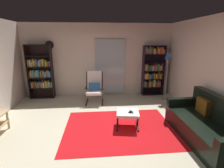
{
  "coord_description": "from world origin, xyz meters",
  "views": [
    {
      "loc": [
        -0.04,
        -3.26,
        2.05
      ],
      "look_at": [
        0.33,
        0.94,
        0.91
      ],
      "focal_mm": 26.76,
      "sensor_mm": 36.0,
      "label": 1
    }
  ],
  "objects_px": {
    "leather_sofa": "(208,126)",
    "wall_clock": "(49,45)",
    "ottoman": "(128,114)",
    "cell_phone": "(130,112)",
    "tv_remote": "(131,112)",
    "bookshelf_near_tv": "(41,73)",
    "lounge_armchair": "(94,86)",
    "bookshelf_near_sofa": "(153,70)",
    "floor_lamp_by_shelf": "(168,60)"
  },
  "relations": [
    {
      "from": "tv_remote",
      "to": "cell_phone",
      "type": "distance_m",
      "value": 0.02
    },
    {
      "from": "bookshelf_near_tv",
      "to": "leather_sofa",
      "type": "height_order",
      "value": "bookshelf_near_tv"
    },
    {
      "from": "ottoman",
      "to": "tv_remote",
      "type": "relative_size",
      "value": 4.07
    },
    {
      "from": "bookshelf_near_tv",
      "to": "tv_remote",
      "type": "bearing_deg",
      "value": -40.94
    },
    {
      "from": "tv_remote",
      "to": "floor_lamp_by_shelf",
      "type": "xyz_separation_m",
      "value": [
        1.58,
        1.83,
        0.99
      ]
    },
    {
      "from": "tv_remote",
      "to": "floor_lamp_by_shelf",
      "type": "distance_m",
      "value": 2.61
    },
    {
      "from": "cell_phone",
      "to": "tv_remote",
      "type": "bearing_deg",
      "value": 9.81
    },
    {
      "from": "tv_remote",
      "to": "wall_clock",
      "type": "relative_size",
      "value": 0.5
    },
    {
      "from": "bookshelf_near_sofa",
      "to": "cell_phone",
      "type": "relative_size",
      "value": 13.03
    },
    {
      "from": "bookshelf_near_sofa",
      "to": "cell_phone",
      "type": "xyz_separation_m",
      "value": [
        -1.3,
        -2.38,
        -0.55
      ]
    },
    {
      "from": "lounge_armchair",
      "to": "cell_phone",
      "type": "relative_size",
      "value": 7.3
    },
    {
      "from": "leather_sofa",
      "to": "floor_lamp_by_shelf",
      "type": "bearing_deg",
      "value": 87.89
    },
    {
      "from": "bookshelf_near_tv",
      "to": "leather_sofa",
      "type": "distance_m",
      "value": 5.25
    },
    {
      "from": "bookshelf_near_sofa",
      "to": "lounge_armchair",
      "type": "xyz_separation_m",
      "value": [
        -2.16,
        -0.59,
        -0.4
      ]
    },
    {
      "from": "ottoman",
      "to": "wall_clock",
      "type": "height_order",
      "value": "wall_clock"
    },
    {
      "from": "bookshelf_near_tv",
      "to": "cell_phone",
      "type": "distance_m",
      "value": 3.67
    },
    {
      "from": "leather_sofa",
      "to": "cell_phone",
      "type": "relative_size",
      "value": 13.77
    },
    {
      "from": "bookshelf_near_tv",
      "to": "leather_sofa",
      "type": "xyz_separation_m",
      "value": [
        4.25,
        -3.03,
        -0.59
      ]
    },
    {
      "from": "ottoman",
      "to": "wall_clock",
      "type": "bearing_deg",
      "value": 132.97
    },
    {
      "from": "lounge_armchair",
      "to": "tv_remote",
      "type": "distance_m",
      "value": 2.01
    },
    {
      "from": "floor_lamp_by_shelf",
      "to": "wall_clock",
      "type": "bearing_deg",
      "value": 170.03
    },
    {
      "from": "lounge_armchair",
      "to": "wall_clock",
      "type": "distance_m",
      "value": 2.14
    },
    {
      "from": "tv_remote",
      "to": "wall_clock",
      "type": "distance_m",
      "value": 3.78
    },
    {
      "from": "bookshelf_near_sofa",
      "to": "cell_phone",
      "type": "bearing_deg",
      "value": -118.6
    },
    {
      "from": "tv_remote",
      "to": "cell_phone",
      "type": "xyz_separation_m",
      "value": [
        -0.02,
        0.01,
        -0.0
      ]
    },
    {
      "from": "leather_sofa",
      "to": "ottoman",
      "type": "xyz_separation_m",
      "value": [
        -1.57,
        0.67,
        0.01
      ]
    },
    {
      "from": "tv_remote",
      "to": "wall_clock",
      "type": "bearing_deg",
      "value": 120.63
    },
    {
      "from": "wall_clock",
      "to": "bookshelf_near_sofa",
      "type": "bearing_deg",
      "value": -2.21
    },
    {
      "from": "bookshelf_near_tv",
      "to": "cell_phone",
      "type": "xyz_separation_m",
      "value": [
        2.74,
        -2.39,
        -0.51
      ]
    },
    {
      "from": "cell_phone",
      "to": "bookshelf_near_sofa",
      "type": "bearing_deg",
      "value": 92.74
    },
    {
      "from": "tv_remote",
      "to": "cell_phone",
      "type": "height_order",
      "value": "tv_remote"
    },
    {
      "from": "lounge_armchair",
      "to": "tv_remote",
      "type": "relative_size",
      "value": 7.1
    },
    {
      "from": "ottoman",
      "to": "wall_clock",
      "type": "relative_size",
      "value": 2.02
    },
    {
      "from": "ottoman",
      "to": "cell_phone",
      "type": "relative_size",
      "value": 4.18
    },
    {
      "from": "ottoman",
      "to": "cell_phone",
      "type": "bearing_deg",
      "value": -24.93
    },
    {
      "from": "cell_phone",
      "to": "floor_lamp_by_shelf",
      "type": "height_order",
      "value": "floor_lamp_by_shelf"
    },
    {
      "from": "bookshelf_near_tv",
      "to": "tv_remote",
      "type": "distance_m",
      "value": 3.69
    },
    {
      "from": "leather_sofa",
      "to": "wall_clock",
      "type": "height_order",
      "value": "wall_clock"
    },
    {
      "from": "bookshelf_near_tv",
      "to": "ottoman",
      "type": "xyz_separation_m",
      "value": [
        2.68,
        -2.36,
        -0.58
      ]
    },
    {
      "from": "cell_phone",
      "to": "wall_clock",
      "type": "relative_size",
      "value": 0.48
    },
    {
      "from": "bookshelf_near_sofa",
      "to": "leather_sofa",
      "type": "height_order",
      "value": "bookshelf_near_sofa"
    },
    {
      "from": "bookshelf_near_sofa",
      "to": "floor_lamp_by_shelf",
      "type": "bearing_deg",
      "value": -61.49
    },
    {
      "from": "leather_sofa",
      "to": "lounge_armchair",
      "type": "height_order",
      "value": "lounge_armchair"
    },
    {
      "from": "lounge_armchair",
      "to": "wall_clock",
      "type": "relative_size",
      "value": 3.53
    },
    {
      "from": "lounge_armchair",
      "to": "floor_lamp_by_shelf",
      "type": "distance_m",
      "value": 2.61
    },
    {
      "from": "lounge_armchair",
      "to": "leather_sofa",
      "type": "bearing_deg",
      "value": -45.78
    },
    {
      "from": "cell_phone",
      "to": "bookshelf_near_tv",
      "type": "bearing_deg",
      "value": 170.29
    },
    {
      "from": "wall_clock",
      "to": "cell_phone",
      "type": "bearing_deg",
      "value": -46.63
    },
    {
      "from": "floor_lamp_by_shelf",
      "to": "cell_phone",
      "type": "bearing_deg",
      "value": -131.31
    },
    {
      "from": "leather_sofa",
      "to": "wall_clock",
      "type": "bearing_deg",
      "value": 140.89
    }
  ]
}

